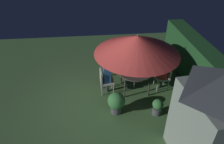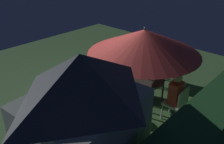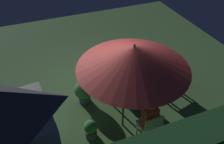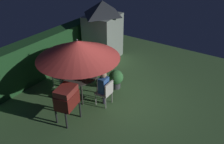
{
  "view_description": "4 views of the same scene",
  "coord_description": "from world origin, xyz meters",
  "views": [
    {
      "loc": [
        5.31,
        -0.18,
        4.73
      ],
      "look_at": [
        0.03,
        0.38,
        1.17
      ],
      "focal_mm": 32.97,
      "sensor_mm": 36.0,
      "label": 1
    },
    {
      "loc": [
        4.09,
        4.44,
        3.75
      ],
      "look_at": [
        0.02,
        0.67,
        0.97
      ],
      "focal_mm": 38.35,
      "sensor_mm": 36.0,
      "label": 2
    },
    {
      "loc": [
        1.68,
        5.37,
        4.98
      ],
      "look_at": [
        -0.3,
        0.4,
        0.8
      ],
      "focal_mm": 38.0,
      "sensor_mm": 36.0,
      "label": 3
    },
    {
      "loc": [
        -5.75,
        -3.63,
        5.01
      ],
      "look_at": [
        0.1,
        0.31,
        0.95
      ],
      "focal_mm": 37.88,
      "sensor_mm": 36.0,
      "label": 4
    }
  ],
  "objects": [
    {
      "name": "patio_umbrella",
      "position": [
        -0.52,
        1.25,
        1.8
      ],
      "size": [
        2.81,
        2.81,
        2.17
      ],
      "color": "#4C4C51",
      "rests_on": "ground"
    },
    {
      "name": "ground_plane",
      "position": [
        0.0,
        0.0,
        0.0
      ],
      "size": [
        11.0,
        11.0,
        0.0
      ],
      "primitive_type": "plane",
      "color": "#47703D"
    },
    {
      "name": "person_in_red",
      "position": [
        -0.52,
        2.25,
        0.78
      ],
      "size": [
        0.34,
        0.24,
        1.26
      ],
      "color": "#CC3D33",
      "rests_on": "ground"
    },
    {
      "name": "person_in_blue",
      "position": [
        -0.48,
        0.26,
        0.78
      ],
      "size": [
        0.35,
        0.25,
        1.26
      ],
      "color": "#3866B2",
      "rests_on": "ground"
    },
    {
      "name": "bbq_grill",
      "position": [
        -1.78,
        0.68,
        0.85
      ],
      "size": [
        0.79,
        0.64,
        1.2
      ],
      "color": "maroon",
      "rests_on": "ground"
    },
    {
      "name": "chair_far_side",
      "position": [
        -0.48,
        0.17,
        0.52
      ],
      "size": [
        0.48,
        0.48,
        0.9
      ],
      "color": "silver",
      "rests_on": "ground"
    },
    {
      "name": "chair_near_shed",
      "position": [
        -0.52,
        2.33,
        0.52
      ],
      "size": [
        0.46,
        0.47,
        0.9
      ],
      "color": "silver",
      "rests_on": "ground"
    },
    {
      "name": "potted_plant_by_grill",
      "position": [
        0.58,
        0.46,
        0.41
      ],
      "size": [
        0.55,
        0.55,
        0.73
      ],
      "color": "#4C4C51",
      "rests_on": "ground"
    },
    {
      "name": "patio_table",
      "position": [
        -0.52,
        1.25,
        0.73
      ],
      "size": [
        1.2,
        1.2,
        0.79
      ],
      "color": "#47423D",
      "rests_on": "ground"
    },
    {
      "name": "potted_plant_by_shed",
      "position": [
        0.79,
        1.72,
        0.29
      ],
      "size": [
        0.34,
        0.34,
        0.55
      ],
      "color": "#4C4C51",
      "rests_on": "ground"
    }
  ]
}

